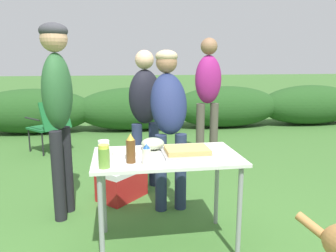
{
  "coord_description": "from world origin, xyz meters",
  "views": [
    {
      "loc": [
        -0.37,
        -2.35,
        1.44
      ],
      "look_at": [
        0.07,
        0.36,
        0.89
      ],
      "focal_mm": 35.0,
      "sensor_mm": 36.0,
      "label": 1
    }
  ],
  "objects_px": {
    "plate_stack": "(126,152)",
    "camp_chair_green_behind_table": "(50,124)",
    "standing_person_in_gray_fleece": "(58,98)",
    "cooler_box": "(122,182)",
    "food_tray": "(187,151)",
    "mayo_bottle": "(147,155)",
    "standing_person_with_beanie": "(145,107)",
    "standing_person_in_dark_puffer": "(208,88)",
    "mixing_bowl": "(153,144)",
    "standing_person_in_olive_jacket": "(169,111)",
    "paper_cup_stack": "(104,150)",
    "beer_bottle": "(131,149)",
    "folding_table": "(167,165)",
    "relish_jar": "(104,157)"
  },
  "relations": [
    {
      "from": "plate_stack",
      "to": "camp_chair_green_behind_table",
      "type": "bearing_deg",
      "value": 110.95
    },
    {
      "from": "standing_person_in_gray_fleece",
      "to": "camp_chair_green_behind_table",
      "type": "xyz_separation_m",
      "value": [
        -0.52,
        2.27,
        -0.65
      ]
    },
    {
      "from": "cooler_box",
      "to": "food_tray",
      "type": "bearing_deg",
      "value": -109.44
    },
    {
      "from": "food_tray",
      "to": "mayo_bottle",
      "type": "distance_m",
      "value": 0.38
    },
    {
      "from": "standing_person_with_beanie",
      "to": "standing_person_in_dark_puffer",
      "type": "xyz_separation_m",
      "value": [
        0.97,
        0.87,
        0.13
      ]
    },
    {
      "from": "mixing_bowl",
      "to": "mayo_bottle",
      "type": "bearing_deg",
      "value": -102.52
    },
    {
      "from": "standing_person_in_olive_jacket",
      "to": "camp_chair_green_behind_table",
      "type": "relative_size",
      "value": 1.85
    },
    {
      "from": "standing_person_in_dark_puffer",
      "to": "paper_cup_stack",
      "type": "bearing_deg",
      "value": -127.26
    },
    {
      "from": "mayo_bottle",
      "to": "standing_person_in_olive_jacket",
      "type": "distance_m",
      "value": 1.0
    },
    {
      "from": "mixing_bowl",
      "to": "paper_cup_stack",
      "type": "relative_size",
      "value": 1.31
    },
    {
      "from": "food_tray",
      "to": "cooler_box",
      "type": "xyz_separation_m",
      "value": [
        -0.48,
        0.99,
        -0.6
      ]
    },
    {
      "from": "standing_person_in_olive_jacket",
      "to": "standing_person_with_beanie",
      "type": "distance_m",
      "value": 0.56
    },
    {
      "from": "beer_bottle",
      "to": "standing_person_in_gray_fleece",
      "type": "relative_size",
      "value": 0.12
    },
    {
      "from": "folding_table",
      "to": "plate_stack",
      "type": "distance_m",
      "value": 0.33
    },
    {
      "from": "food_tray",
      "to": "mixing_bowl",
      "type": "xyz_separation_m",
      "value": [
        -0.24,
        0.2,
        0.02
      ]
    },
    {
      "from": "standing_person_in_olive_jacket",
      "to": "standing_person_in_gray_fleece",
      "type": "relative_size",
      "value": 0.88
    },
    {
      "from": "beer_bottle",
      "to": "standing_person_with_beanie",
      "type": "distance_m",
      "value": 1.42
    },
    {
      "from": "camp_chair_green_behind_table",
      "to": "standing_person_in_olive_jacket",
      "type": "bearing_deg",
      "value": -96.5
    },
    {
      "from": "folding_table",
      "to": "standing_person_in_olive_jacket",
      "type": "relative_size",
      "value": 0.71
    },
    {
      "from": "mixing_bowl",
      "to": "paper_cup_stack",
      "type": "distance_m",
      "value": 0.44
    },
    {
      "from": "standing_person_in_gray_fleece",
      "to": "camp_chair_green_behind_table",
      "type": "relative_size",
      "value": 2.11
    },
    {
      "from": "standing_person_in_olive_jacket",
      "to": "cooler_box",
      "type": "relative_size",
      "value": 2.72
    },
    {
      "from": "standing_person_in_dark_puffer",
      "to": "plate_stack",
      "type": "bearing_deg",
      "value": -125.5
    },
    {
      "from": "mixing_bowl",
      "to": "standing_person_in_dark_puffer",
      "type": "relative_size",
      "value": 0.11
    },
    {
      "from": "folding_table",
      "to": "standing_person_with_beanie",
      "type": "xyz_separation_m",
      "value": [
        -0.05,
        1.26,
        0.27
      ]
    },
    {
      "from": "mixing_bowl",
      "to": "standing_person_in_dark_puffer",
      "type": "bearing_deg",
      "value": 62.57
    },
    {
      "from": "mixing_bowl",
      "to": "relish_jar",
      "type": "relative_size",
      "value": 1.18
    },
    {
      "from": "folding_table",
      "to": "beer_bottle",
      "type": "height_order",
      "value": "beer_bottle"
    },
    {
      "from": "cooler_box",
      "to": "mixing_bowl",
      "type": "bearing_deg",
      "value": -118.16
    },
    {
      "from": "mixing_bowl",
      "to": "beer_bottle",
      "type": "height_order",
      "value": "beer_bottle"
    },
    {
      "from": "beer_bottle",
      "to": "camp_chair_green_behind_table",
      "type": "xyz_separation_m",
      "value": [
        -1.12,
        3.06,
        -0.37
      ]
    },
    {
      "from": "folding_table",
      "to": "standing_person_in_dark_puffer",
      "type": "bearing_deg",
      "value": 66.49
    },
    {
      "from": "folding_table",
      "to": "mayo_bottle",
      "type": "bearing_deg",
      "value": -129.04
    },
    {
      "from": "mayo_bottle",
      "to": "standing_person_in_dark_puffer",
      "type": "distance_m",
      "value": 2.59
    },
    {
      "from": "beer_bottle",
      "to": "mayo_bottle",
      "type": "height_order",
      "value": "beer_bottle"
    },
    {
      "from": "plate_stack",
      "to": "mayo_bottle",
      "type": "xyz_separation_m",
      "value": [
        0.13,
        -0.28,
        0.05
      ]
    },
    {
      "from": "food_tray",
      "to": "plate_stack",
      "type": "height_order",
      "value": "food_tray"
    },
    {
      "from": "relish_jar",
      "to": "standing_person_in_dark_puffer",
      "type": "height_order",
      "value": "standing_person_in_dark_puffer"
    },
    {
      "from": "relish_jar",
      "to": "food_tray",
      "type": "bearing_deg",
      "value": 18.96
    },
    {
      "from": "food_tray",
      "to": "standing_person_in_dark_puffer",
      "type": "distance_m",
      "value": 2.3
    },
    {
      "from": "relish_jar",
      "to": "camp_chair_green_behind_table",
      "type": "xyz_separation_m",
      "value": [
        -0.94,
        3.15,
        -0.35
      ]
    },
    {
      "from": "plate_stack",
      "to": "relish_jar",
      "type": "bearing_deg",
      "value": -117.11
    },
    {
      "from": "beer_bottle",
      "to": "standing_person_in_dark_puffer",
      "type": "xyz_separation_m",
      "value": [
        1.2,
        2.27,
        0.22
      ]
    },
    {
      "from": "food_tray",
      "to": "paper_cup_stack",
      "type": "xyz_separation_m",
      "value": [
        -0.62,
        -0.02,
        0.04
      ]
    },
    {
      "from": "folding_table",
      "to": "paper_cup_stack",
      "type": "relative_size",
      "value": 7.76
    },
    {
      "from": "plate_stack",
      "to": "folding_table",
      "type": "bearing_deg",
      "value": -11.85
    },
    {
      "from": "mixing_bowl",
      "to": "paper_cup_stack",
      "type": "bearing_deg",
      "value": -149.19
    },
    {
      "from": "paper_cup_stack",
      "to": "standing_person_with_beanie",
      "type": "height_order",
      "value": "standing_person_with_beanie"
    },
    {
      "from": "relish_jar",
      "to": "standing_person_in_olive_jacket",
      "type": "height_order",
      "value": "standing_person_in_olive_jacket"
    },
    {
      "from": "mixing_bowl",
      "to": "relish_jar",
      "type": "xyz_separation_m",
      "value": [
        -0.37,
        -0.41,
        0.03
      ]
    }
  ]
}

